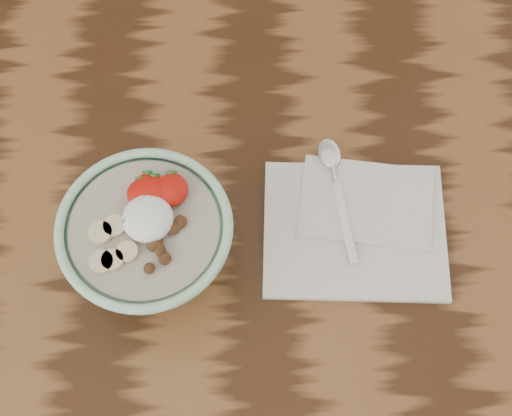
{
  "coord_description": "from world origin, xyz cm",
  "views": [
    {
      "loc": [
        -1.68,
        -37.93,
        163.15
      ],
      "look_at": [
        -0.58,
        -3.95,
        87.3
      ],
      "focal_mm": 50.0,
      "sensor_mm": 36.0,
      "label": 1
    }
  ],
  "objects": [
    {
      "name": "table",
      "position": [
        0.0,
        0.0,
        65.7
      ],
      "size": [
        160.0,
        90.0,
        75.0
      ],
      "color": "#321B0C",
      "rests_on": "ground"
    },
    {
      "name": "breakfast_bowl",
      "position": [
        -13.71,
        -5.5,
        82.16
      ],
      "size": [
        20.96,
        20.96,
        14.11
      ],
      "rotation": [
        0.0,
        0.0,
        0.39
      ],
      "color": "#A1D9B4",
      "rests_on": "table"
    },
    {
      "name": "napkin",
      "position": [
        12.99,
        -1.52,
        75.62
      ],
      "size": [
        25.14,
        21.45,
        1.48
      ],
      "rotation": [
        0.0,
        0.0,
        -0.06
      ],
      "color": "silver",
      "rests_on": "table"
    },
    {
      "name": "spoon",
      "position": [
        10.24,
        6.03,
        76.88
      ],
      "size": [
        4.45,
        18.6,
        0.97
      ],
      "rotation": [
        0.0,
        0.0,
        0.13
      ],
      "color": "silver",
      "rests_on": "napkin"
    }
  ]
}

